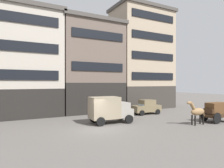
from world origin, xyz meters
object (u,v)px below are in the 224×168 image
object	(u,v)px
sedan_light	(146,107)
fire_hydrant_curbside	(111,112)
cargo_wagon	(216,111)
delivery_truck_near	(110,109)
draft_horse	(197,111)

from	to	relation	value
sedan_light	fire_hydrant_curbside	bearing A→B (deg)	163.78
sedan_light	fire_hydrant_curbside	world-z (taller)	sedan_light
cargo_wagon	delivery_truck_near	xyz separation A→B (m)	(-9.93, 4.61, 0.28)
cargo_wagon	sedan_light	distance (m)	8.12
cargo_wagon	draft_horse	size ratio (longest dim) A/B	1.25
delivery_truck_near	fire_hydrant_curbside	xyz separation A→B (m)	(2.30, 4.19, -1.00)
delivery_truck_near	sedan_light	xyz separation A→B (m)	(6.80, 2.88, -0.51)
draft_horse	sedan_light	distance (m)	7.50
draft_horse	fire_hydrant_curbside	size ratio (longest dim) A/B	2.83
cargo_wagon	delivery_truck_near	distance (m)	10.96
draft_horse	delivery_truck_near	distance (m)	8.37
delivery_truck_near	draft_horse	bearing A→B (deg)	-33.44
fire_hydrant_curbside	draft_horse	bearing A→B (deg)	-61.96
cargo_wagon	draft_horse	world-z (taller)	draft_horse
draft_horse	fire_hydrant_curbside	world-z (taller)	draft_horse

